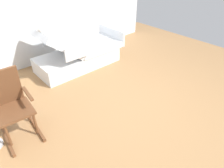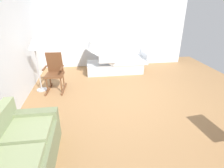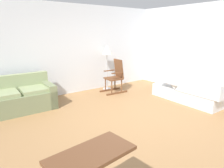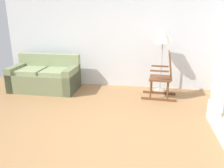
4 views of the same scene
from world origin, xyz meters
The scene contains 4 objects.
ground_plane centered at (0.00, 0.00, 0.00)m, with size 7.38×7.38×0.00m, color #9E7247.
side_wall centered at (3.00, 0.00, 1.35)m, with size 0.10×5.52×2.70m, color silver.
hospital_bed centered at (2.18, 0.07, 0.32)m, with size 1.05×2.06×1.16m.
rocking_chair centered at (0.99, 1.96, 0.50)m, with size 0.79×0.53×1.05m.
Camera 1 is at (-1.63, 2.36, 2.36)m, focal length 32.38 mm.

